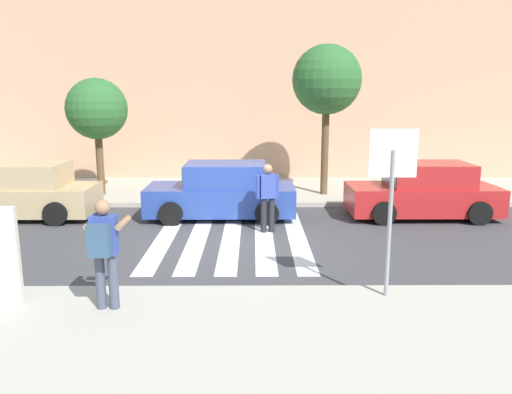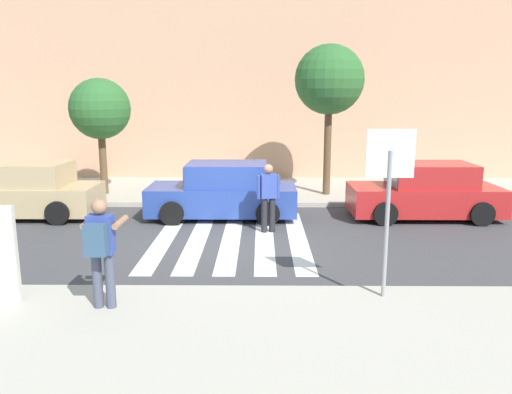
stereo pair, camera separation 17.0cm
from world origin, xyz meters
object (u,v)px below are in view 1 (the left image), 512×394
pedestrian_crossing (268,194)px  parked_car_tan (22,192)px  stop_sign (392,176)px  photographer_with_backpack (104,245)px  parked_car_blue (222,192)px  street_tree_west (97,110)px  parked_car_red (424,192)px  street_tree_center (327,81)px

pedestrian_crossing → parked_car_tan: (-6.81, 1.53, -0.25)m
stop_sign → photographer_with_backpack: 4.58m
stop_sign → photographer_with_backpack: bearing=-173.4°
pedestrian_crossing → parked_car_tan: 6.99m
parked_car_blue → street_tree_west: bearing=146.9°
street_tree_west → parked_car_tan: bearing=-116.7°
photographer_with_backpack → pedestrian_crossing: bearing=61.9°
stop_sign → parked_car_tan: bearing=145.5°
photographer_with_backpack → street_tree_west: 9.77m
parked_car_red → street_tree_west: (-9.85, 2.74, 2.20)m
parked_car_tan → parked_car_blue: size_ratio=1.00×
photographer_with_backpack → parked_car_red: size_ratio=0.42×
parked_car_blue → street_tree_west: street_tree_west is taller
parked_car_tan → parked_car_blue: 5.58m
pedestrian_crossing → street_tree_center: (2.01, 4.25, 2.87)m
photographer_with_backpack → parked_car_blue: size_ratio=0.42×
stop_sign → photographer_with_backpack: size_ratio=1.59×
parked_car_tan → parked_car_red: bearing=0.0°
parked_car_tan → photographer_with_backpack: bearing=-56.9°
street_tree_center → parked_car_red: bearing=-48.4°
parked_car_blue → street_tree_center: 5.25m
street_tree_west → street_tree_center: street_tree_center is taller
photographer_with_backpack → stop_sign: bearing=6.6°
pedestrian_crossing → photographer_with_backpack: bearing=-118.1°
street_tree_west → photographer_with_backpack: bearing=-72.9°
stop_sign → street_tree_west: (-7.27, 8.67, 0.79)m
parked_car_blue → street_tree_center: size_ratio=0.84×
photographer_with_backpack → street_tree_center: size_ratio=0.36×
parked_car_blue → parked_car_red: 5.65m
photographer_with_backpack → street_tree_center: street_tree_center is taller
pedestrian_crossing → parked_car_red: pedestrian_crossing is taller
street_tree_west → pedestrian_crossing: bearing=-38.2°
parked_car_tan → pedestrian_crossing: bearing=-12.7°
photographer_with_backpack → street_tree_center: (4.62, 9.16, 2.68)m
parked_car_tan → street_tree_west: size_ratio=1.08×
street_tree_center → photographer_with_backpack: bearing=-116.8°
stop_sign → parked_car_blue: size_ratio=0.67×
photographer_with_backpack → pedestrian_crossing: photographer_with_backpack is taller
parked_car_blue → parked_car_red: (5.65, -0.00, 0.00)m
parked_car_tan → street_tree_west: bearing=63.3°
stop_sign → parked_car_blue: (-3.06, 5.93, -1.41)m
pedestrian_crossing → parked_car_red: size_ratio=0.42×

